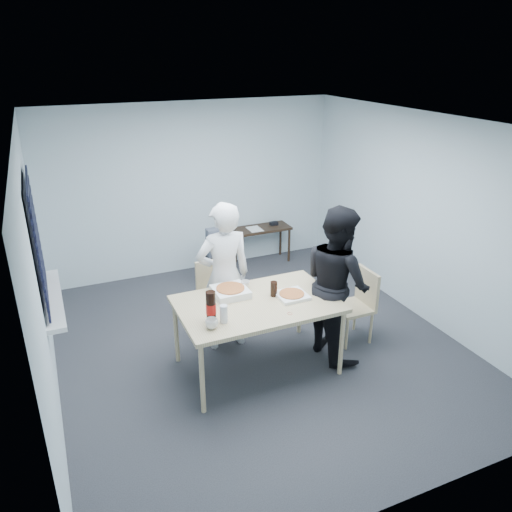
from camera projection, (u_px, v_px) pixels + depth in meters
name	position (u px, v px, depth m)	size (l,w,h in m)	color
room	(40.00, 250.00, 4.95)	(5.00, 5.00, 5.00)	#29292D
dining_table	(257.00, 307.00, 5.28)	(1.67, 1.06, 0.82)	beige
chair_far	(215.00, 291.00, 6.17)	(0.42, 0.42, 0.89)	beige
chair_right	(359.00, 300.00, 5.94)	(0.42, 0.42, 0.89)	beige
person_white	(224.00, 277.00, 5.67)	(0.65, 0.42, 1.77)	silver
person_black	(337.00, 283.00, 5.53)	(0.86, 0.47, 1.77)	black
side_table	(262.00, 232.00, 8.10)	(0.90, 0.40, 0.60)	#2F2013
stool	(217.00, 262.00, 7.34)	(0.35, 0.35, 0.49)	black
backpack	(217.00, 242.00, 7.21)	(0.29, 0.21, 0.41)	slate
pizza_box_a	(230.00, 291.00, 5.39)	(0.36, 0.36, 0.09)	white
pizza_box_b	(292.00, 295.00, 5.36)	(0.32, 0.32, 0.05)	white
mug_a	(212.00, 324.00, 4.76)	(0.12, 0.12, 0.10)	silver
mug_b	(245.00, 285.00, 5.53)	(0.10, 0.10, 0.09)	silver
cola_glass	(274.00, 289.00, 5.36)	(0.08, 0.08, 0.17)	black
soda_bottle	(211.00, 307.00, 4.83)	(0.10, 0.10, 0.32)	black
plastic_cups	(224.00, 314.00, 4.84)	(0.08, 0.08, 0.18)	silver
rubber_band	(290.00, 314.00, 5.03)	(0.05, 0.05, 0.00)	red
papers	(255.00, 229.00, 7.99)	(0.21, 0.28, 0.00)	white
black_box	(274.00, 223.00, 8.17)	(0.12, 0.09, 0.05)	black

